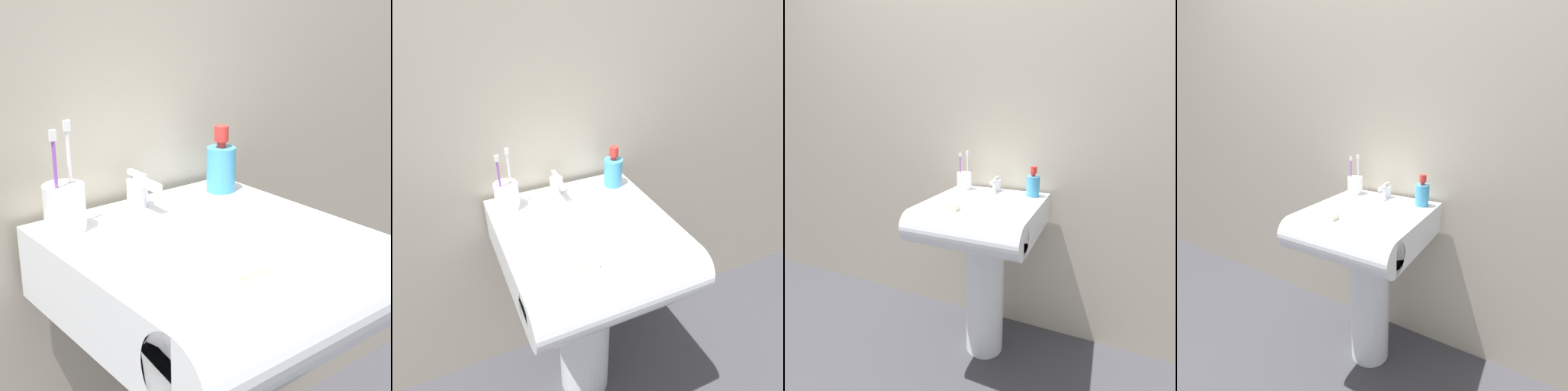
{
  "view_description": "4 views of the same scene",
  "coord_description": "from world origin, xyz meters",
  "views": [
    {
      "loc": [
        -0.67,
        -0.8,
        1.26
      ],
      "look_at": [
        -0.0,
        0.02,
        0.9
      ],
      "focal_mm": 55.0,
      "sensor_mm": 36.0,
      "label": 1
    },
    {
      "loc": [
        -0.39,
        -0.89,
        1.52
      ],
      "look_at": [
        0.01,
        -0.0,
        0.92
      ],
      "focal_mm": 35.0,
      "sensor_mm": 36.0,
      "label": 2
    },
    {
      "loc": [
        0.53,
        -1.29,
        1.23
      ],
      "look_at": [
        -0.02,
        -0.01,
        0.85
      ],
      "focal_mm": 28.0,
      "sensor_mm": 36.0,
      "label": 3
    },
    {
      "loc": [
        0.68,
        -1.13,
        1.3
      ],
      "look_at": [
        0.0,
        0.02,
        0.89
      ],
      "focal_mm": 28.0,
      "sensor_mm": 36.0,
      "label": 4
    }
  ],
  "objects": [
    {
      "name": "wall_back",
      "position": [
        0.0,
        0.29,
        1.2
      ],
      "size": [
        5.0,
        0.05,
        2.4
      ],
      "primitive_type": "cube",
      "color": "#B7AD99",
      "rests_on": "ground"
    },
    {
      "name": "ground_plane",
      "position": [
        0.0,
        0.0,
        0.0
      ],
      "size": [
        6.0,
        6.0,
        0.0
      ],
      "primitive_type": "plane",
      "color": "#38383D",
      "rests_on": "ground"
    },
    {
      "name": "sink_basin",
      "position": [
        0.0,
        -0.06,
        0.75
      ],
      "size": [
        0.52,
        0.57,
        0.15
      ],
      "color": "white",
      "rests_on": "sink_pedestal"
    },
    {
      "name": "soap_bottle",
      "position": [
        0.19,
        0.17,
        0.89
      ],
      "size": [
        0.07,
        0.07,
        0.15
      ],
      "color": "#3F99CC",
      "rests_on": "sink_basin"
    },
    {
      "name": "toothbrush_cup",
      "position": [
        -0.19,
        0.17,
        0.88
      ],
      "size": [
        0.08,
        0.08,
        0.21
      ],
      "color": "white",
      "rests_on": "sink_basin"
    },
    {
      "name": "sink_pedestal",
      "position": [
        0.0,
        0.0,
        0.34
      ],
      "size": [
        0.2,
        0.2,
        0.68
      ],
      "primitive_type": "cylinder",
      "color": "white",
      "rests_on": "ground"
    },
    {
      "name": "faucet",
      "position": [
        -0.02,
        0.19,
        0.87
      ],
      "size": [
        0.04,
        0.1,
        0.08
      ],
      "color": "silver",
      "rests_on": "sink_basin"
    },
    {
      "name": "bar_soap",
      "position": [
        -0.08,
        -0.19,
        0.84
      ],
      "size": [
        0.07,
        0.04,
        0.02
      ],
      "primitive_type": "cube",
      "color": "silver",
      "rests_on": "sink_basin"
    }
  ]
}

